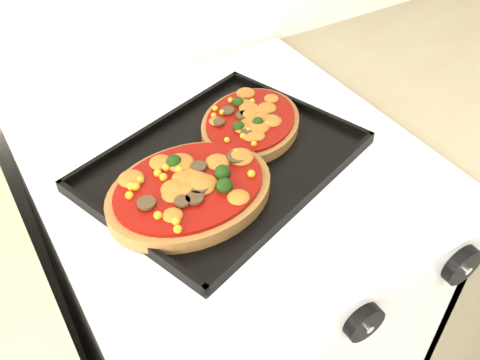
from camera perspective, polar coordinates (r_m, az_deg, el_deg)
stove at (r=1.21m, az=-0.91°, el=-14.12°), size 0.60×0.60×0.91m
control_panel at (r=0.74m, az=11.40°, el=-13.91°), size 0.60×0.02×0.09m
knob_center at (r=0.74m, az=13.06°, el=-14.58°), size 0.06×0.02×0.06m
knob_right at (r=0.84m, az=22.56°, el=-8.39°), size 0.06×0.02×0.06m
baking_tray at (r=0.84m, az=-1.77°, el=2.07°), size 0.48×0.42×0.02m
pizza_left at (r=0.77m, az=-5.40°, el=-0.99°), size 0.26×0.21×0.04m
pizza_right at (r=0.90m, az=1.14°, el=6.24°), size 0.26×0.25×0.03m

